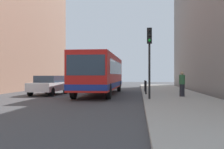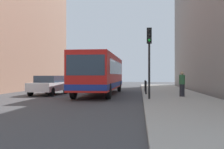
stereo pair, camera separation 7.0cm
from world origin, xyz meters
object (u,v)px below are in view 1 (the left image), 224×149
bollard_near (146,88)px  bollard_mid (145,86)px  pedestrian_near_signal (182,84)px  car_beside_bus (49,85)px  traffic_light (149,49)px  bus (101,73)px

bollard_near → bollard_mid: 2.94m
bollard_mid → pedestrian_near_signal: bearing=-64.1°
car_beside_bus → bollard_near: (7.44, -0.74, -0.16)m
traffic_light → bollard_near: traffic_light is taller
bollard_mid → pedestrian_near_signal: (2.26, -4.67, 0.32)m
bus → bollard_mid: bearing=-156.1°
bus → car_beside_bus: 4.11m
traffic_light → bollard_near: size_ratio=4.32×
traffic_light → bollard_mid: bearing=90.9°
bollard_mid → traffic_light: bearing=-89.1°
bollard_near → bollard_mid: same height
pedestrian_near_signal → car_beside_bus: bearing=96.1°
traffic_light → car_beside_bus: bearing=149.5°
bus → bollard_near: bearing=158.3°
bus → traffic_light: size_ratio=2.69×
bollard_mid → bollard_near: bearing=-90.0°
bollard_near → bus: bearing=157.9°
bollard_mid → car_beside_bus: bearing=-163.6°
traffic_light → bollard_mid: size_ratio=4.32×
bollard_near → bollard_mid: (0.00, 2.94, 0.00)m
traffic_light → bollard_near: (-0.10, 3.70, -2.38)m
traffic_light → bollard_mid: (-0.10, 6.65, -2.38)m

